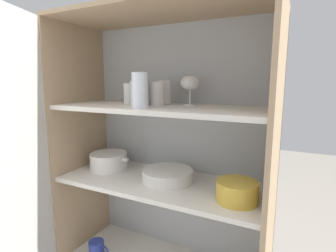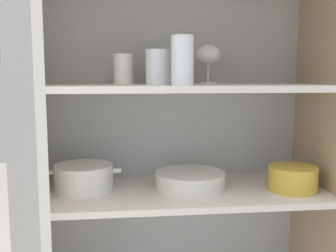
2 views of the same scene
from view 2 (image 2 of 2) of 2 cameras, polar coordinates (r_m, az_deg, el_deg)
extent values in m
cube|color=#B2B7BC|center=(1.51, 0.87, -6.87)|extent=(0.97, 0.02, 1.45)
cube|color=tan|center=(1.33, -18.94, -9.14)|extent=(0.02, 0.42, 1.45)
cube|color=tan|center=(1.46, 20.96, -7.79)|extent=(0.02, 0.42, 1.45)
cube|color=silver|center=(1.32, 2.00, -9.57)|extent=(0.93, 0.38, 0.02)
cube|color=silver|center=(1.26, 2.06, 5.59)|extent=(0.93, 0.38, 0.02)
cube|color=silver|center=(0.92, -19.91, -16.80)|extent=(0.19, 0.46, 1.45)
cylinder|color=white|center=(1.13, 2.10, 9.46)|extent=(0.07, 0.07, 0.14)
cylinder|color=white|center=(1.21, -1.37, 8.50)|extent=(0.08, 0.08, 0.11)
cylinder|color=silver|center=(1.28, 0.58, 8.38)|extent=(0.07, 0.07, 0.10)
cylinder|color=white|center=(1.29, -6.44, 8.19)|extent=(0.07, 0.07, 0.10)
cylinder|color=white|center=(1.37, 0.07, 8.52)|extent=(0.06, 0.06, 0.11)
cylinder|color=white|center=(1.37, 5.82, 6.23)|extent=(0.06, 0.06, 0.01)
cylinder|color=white|center=(1.37, 5.84, 7.62)|extent=(0.01, 0.01, 0.06)
ellipsoid|color=white|center=(1.37, 5.87, 10.33)|extent=(0.09, 0.09, 0.07)
cylinder|color=white|center=(1.33, 3.24, -8.75)|extent=(0.23, 0.23, 0.01)
cylinder|color=white|center=(1.33, 3.24, -8.37)|extent=(0.23, 0.23, 0.01)
cylinder|color=white|center=(1.33, 3.24, -8.00)|extent=(0.23, 0.23, 0.01)
cylinder|color=white|center=(1.33, 3.25, -7.63)|extent=(0.23, 0.23, 0.01)
cylinder|color=white|center=(1.32, 3.25, -7.25)|extent=(0.23, 0.23, 0.01)
cylinder|color=white|center=(1.32, 3.25, -6.87)|extent=(0.23, 0.23, 0.01)
cylinder|color=gold|center=(1.36, 17.66, -7.26)|extent=(0.16, 0.16, 0.08)
torus|color=gold|center=(1.35, 17.72, -5.78)|extent=(0.16, 0.16, 0.01)
cylinder|color=white|center=(1.32, -12.12, -7.31)|extent=(0.19, 0.19, 0.09)
cube|color=white|center=(1.33, -16.75, -6.41)|extent=(0.03, 0.02, 0.01)
cube|color=white|center=(1.31, -7.46, -6.38)|extent=(0.03, 0.02, 0.01)
camera|label=1|loc=(0.78, 66.08, 8.73)|focal=28.00mm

